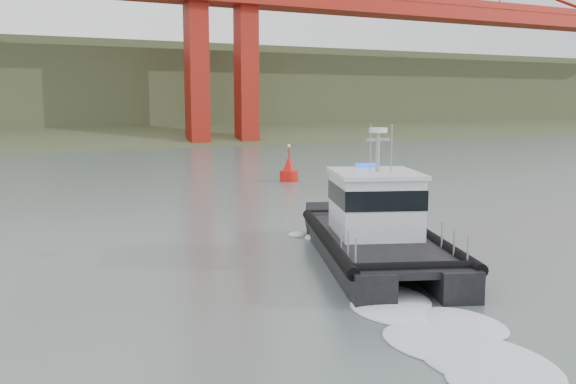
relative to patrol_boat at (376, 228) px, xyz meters
The scene contains 4 objects.
ground 4.76m from the patrol_boat, 110.77° to the right, with size 400.00×400.00×0.00m, color #4C5B56.
headlands 121.40m from the patrol_boat, 90.76° to the left, with size 500.00×105.36×27.12m.
patrol_boat is the anchor object (origin of this frame).
nav_buoy 27.36m from the patrol_boat, 70.78° to the left, with size 1.56×1.56×3.26m.
Camera 1 is at (-13.44, -17.43, 6.65)m, focal length 40.00 mm.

